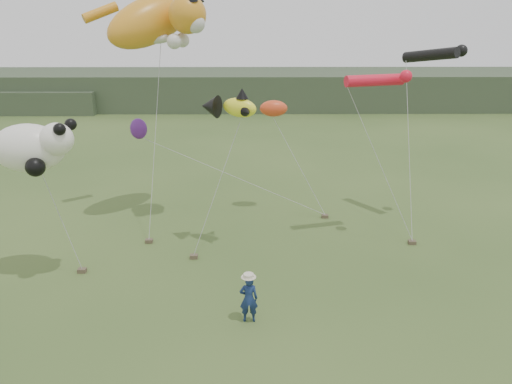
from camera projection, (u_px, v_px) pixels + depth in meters
ground at (265, 310)px, 18.08m from camera, size 120.00×120.00×0.00m
headland at (230, 90)px, 59.61m from camera, size 90.00×13.00×4.00m
festival_attendant at (249, 299)px, 17.17m from camera, size 0.65×0.44×1.75m
sandbag_anchors at (239, 244)px, 23.19m from camera, size 14.92×6.19×0.17m
cat_kite at (158, 20)px, 23.50m from camera, size 6.22×5.05×3.57m
fish_kite at (229, 106)px, 21.12m from camera, size 2.67×1.75×1.29m
tube_kites at (412, 65)px, 22.99m from camera, size 6.20×4.64×1.67m
panda_kite at (33, 147)px, 18.80m from camera, size 3.25×2.10×2.02m
misc_kites at (220, 116)px, 26.09m from camera, size 8.37×1.42×2.17m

